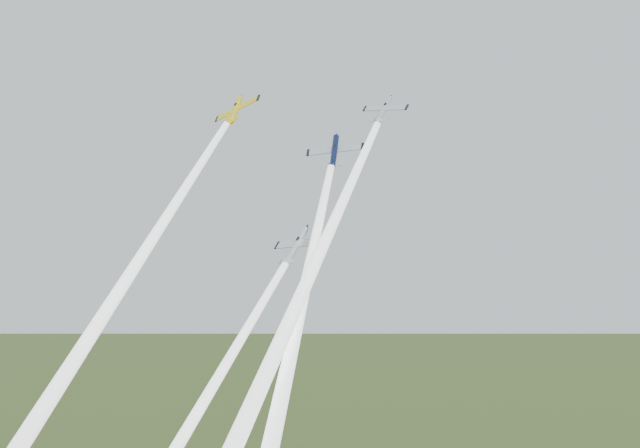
# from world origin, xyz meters

# --- Properties ---
(plane_yellow) EXTENTS (8.35, 8.37, 8.91)m
(plane_yellow) POSITION_xyz_m (-14.70, 1.49, 109.00)
(plane_yellow) COLOR yellow
(smoke_trail_yellow) EXTENTS (12.27, 40.69, 45.43)m
(smoke_trail_yellow) POSITION_xyz_m (-20.13, -19.91, 84.63)
(smoke_trail_yellow) COLOR white
(plane_navy) EXTENTS (8.69, 6.56, 7.35)m
(plane_navy) POSITION_xyz_m (0.65, -1.11, 102.08)
(plane_navy) COLOR #0D163C
(smoke_trail_navy) EXTENTS (3.99, 40.69, 44.54)m
(smoke_trail_navy) POSITION_xyz_m (1.64, -22.76, 78.16)
(smoke_trail_navy) COLOR white
(plane_silver_right) EXTENTS (7.78, 6.42, 5.89)m
(plane_silver_right) POSITION_xyz_m (7.18, 0.41, 107.73)
(plane_silver_right) COLOR silver
(smoke_trail_silver_right) EXTENTS (11.89, 41.51, 46.24)m
(smoke_trail_silver_right) POSITION_xyz_m (1.96, -21.42, 82.95)
(smoke_trail_silver_right) COLOR white
(plane_silver_low) EXTENTS (9.26, 8.67, 6.90)m
(plane_silver_low) POSITION_xyz_m (-2.69, -7.52, 89.22)
(plane_silver_low) COLOR silver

